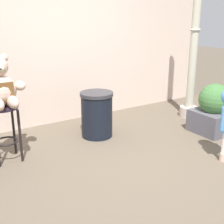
{
  "coord_description": "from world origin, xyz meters",
  "views": [
    {
      "loc": [
        -1.99,
        -2.77,
        1.76
      ],
      "look_at": [
        -0.05,
        0.24,
        0.61
      ],
      "focal_mm": 49.0,
      "sensor_mm": 36.0,
      "label": 1
    }
  ],
  "objects_px": {
    "lamppost": "(193,60)",
    "planter_with_shrub": "(214,110)",
    "teddy_bear": "(1,88)",
    "bar_stool_with_teddy": "(4,122)",
    "trash_bin": "(97,114)"
  },
  "relations": [
    {
      "from": "teddy_bear",
      "to": "planter_with_shrub",
      "type": "xyz_separation_m",
      "value": [
        2.95,
        -0.71,
        -0.59
      ]
    },
    {
      "from": "trash_bin",
      "to": "lamppost",
      "type": "bearing_deg",
      "value": -2.89
    },
    {
      "from": "bar_stool_with_teddy",
      "to": "trash_bin",
      "type": "xyz_separation_m",
      "value": [
        1.35,
        0.08,
        -0.17
      ]
    },
    {
      "from": "bar_stool_with_teddy",
      "to": "lamppost",
      "type": "distance_m",
      "value": 3.24
    },
    {
      "from": "bar_stool_with_teddy",
      "to": "teddy_bear",
      "type": "distance_m",
      "value": 0.43
    },
    {
      "from": "trash_bin",
      "to": "planter_with_shrub",
      "type": "bearing_deg",
      "value": -27.25
    },
    {
      "from": "lamppost",
      "to": "bar_stool_with_teddy",
      "type": "bearing_deg",
      "value": 179.75
    },
    {
      "from": "teddy_bear",
      "to": "lamppost",
      "type": "xyz_separation_m",
      "value": [
        3.2,
        0.02,
        0.07
      ]
    },
    {
      "from": "bar_stool_with_teddy",
      "to": "planter_with_shrub",
      "type": "bearing_deg",
      "value": -14.16
    },
    {
      "from": "trash_bin",
      "to": "bar_stool_with_teddy",
      "type": "bearing_deg",
      "value": -176.63
    },
    {
      "from": "trash_bin",
      "to": "planter_with_shrub",
      "type": "distance_m",
      "value": 1.8
    },
    {
      "from": "bar_stool_with_teddy",
      "to": "teddy_bear",
      "type": "height_order",
      "value": "teddy_bear"
    },
    {
      "from": "lamppost",
      "to": "planter_with_shrub",
      "type": "bearing_deg",
      "value": -108.89
    },
    {
      "from": "teddy_bear",
      "to": "lamppost",
      "type": "height_order",
      "value": "lamppost"
    },
    {
      "from": "lamppost",
      "to": "planter_with_shrub",
      "type": "relative_size",
      "value": 3.41
    }
  ]
}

